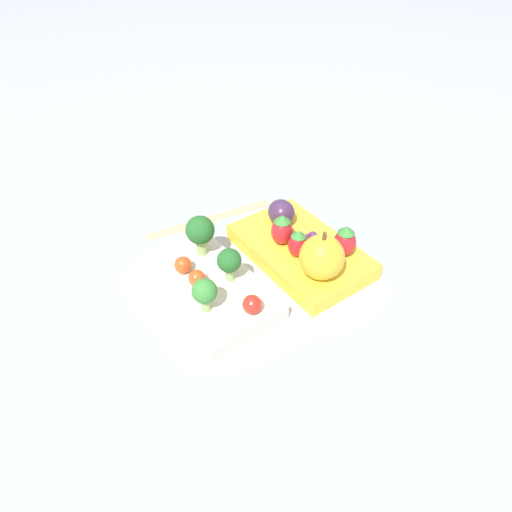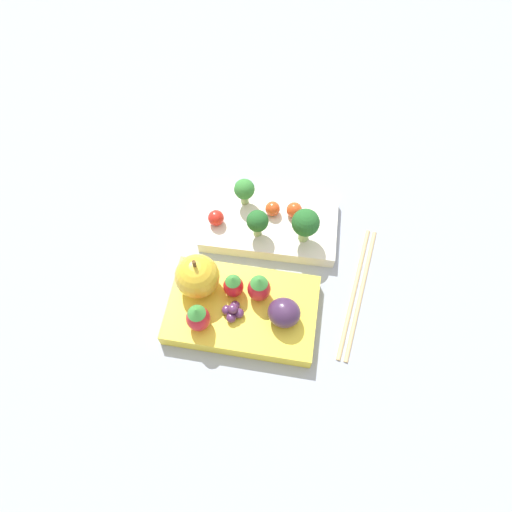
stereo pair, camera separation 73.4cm
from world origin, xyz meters
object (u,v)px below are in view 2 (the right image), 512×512
(apple, at_px, (197,276))
(strawberry_0, at_px, (233,285))
(cherry_tomato_1, at_px, (273,209))
(plum, at_px, (284,313))
(cherry_tomato_2, at_px, (294,210))
(strawberry_2, at_px, (259,288))
(chopsticks_pair, at_px, (358,292))
(grape_cluster, at_px, (233,311))
(broccoli_floret_1, at_px, (244,190))
(broccoli_floret_0, at_px, (258,222))
(cherry_tomato_0, at_px, (216,218))
(broccoli_floret_2, at_px, (305,224))
(strawberry_1, at_px, (198,318))
(bento_box_fruit, at_px, (243,310))
(bento_box_savoury, at_px, (268,223))

(apple, height_order, strawberry_0, apple)
(cherry_tomato_1, xyz_separation_m, plum, (0.06, -0.16, 0.01))
(cherry_tomato_2, distance_m, plum, 0.17)
(strawberry_2, height_order, chopsticks_pair, strawberry_2)
(grape_cluster, bearing_deg, broccoli_floret_1, 101.74)
(broccoli_floret_0, height_order, grape_cluster, broccoli_floret_0)
(chopsticks_pair, bearing_deg, broccoli_floret_0, 164.46)
(plum, distance_m, chopsticks_pair, 0.12)
(cherry_tomato_0, xyz_separation_m, chopsticks_pair, (0.22, -0.05, -0.03))
(broccoli_floret_2, bearing_deg, strawberry_1, -120.84)
(broccoli_floret_2, relative_size, strawberry_2, 1.26)
(broccoli_floret_2, distance_m, cherry_tomato_2, 0.05)
(plum, bearing_deg, broccoli_floret_0, 119.82)
(broccoli_floret_0, xyz_separation_m, apple, (-0.05, -0.11, 0.00))
(cherry_tomato_1, xyz_separation_m, cherry_tomato_2, (0.03, 0.01, 0.00))
(strawberry_0, bearing_deg, bento_box_fruit, -43.93)
(broccoli_floret_0, distance_m, chopsticks_pair, 0.17)
(strawberry_2, bearing_deg, apple, -173.60)
(bento_box_fruit, relative_size, chopsticks_pair, 1.00)
(cherry_tomato_1, bearing_deg, plum, -70.74)
(cherry_tomato_1, bearing_deg, apple, -113.81)
(bento_box_savoury, relative_size, broccoli_floret_1, 4.53)
(cherry_tomato_2, bearing_deg, cherry_tomato_0, -157.09)
(cherry_tomato_0, xyz_separation_m, strawberry_2, (0.09, -0.10, 0.01))
(bento_box_fruit, bearing_deg, chopsticks_pair, 26.78)
(bento_box_fruit, distance_m, cherry_tomato_1, 0.16)
(bento_box_savoury, distance_m, grape_cluster, 0.16)
(strawberry_1, relative_size, strawberry_2, 1.00)
(strawberry_2, bearing_deg, broccoli_floret_2, 70.85)
(cherry_tomato_0, height_order, chopsticks_pair, cherry_tomato_0)
(chopsticks_pair, bearing_deg, cherry_tomato_0, 168.26)
(broccoli_floret_2, relative_size, plum, 1.41)
(broccoli_floret_2, relative_size, grape_cluster, 1.95)
(apple, bearing_deg, plum, -6.77)
(broccoli_floret_0, height_order, strawberry_2, strawberry_2)
(plum, height_order, grape_cluster, plum)
(bento_box_fruit, xyz_separation_m, apple, (-0.07, 0.01, 0.04))
(cherry_tomato_2, distance_m, strawberry_1, 0.22)
(broccoli_floret_2, bearing_deg, cherry_tomato_0, -176.43)
(apple, xyz_separation_m, strawberry_0, (0.05, 0.00, -0.01))
(bento_box_savoury, relative_size, plum, 5.01)
(chopsticks_pair, bearing_deg, bento_box_fruit, -153.22)
(cherry_tomato_2, bearing_deg, broccoli_floret_1, 178.45)
(broccoli_floret_0, xyz_separation_m, strawberry_1, (-0.03, -0.16, -0.00))
(broccoli_floret_0, bearing_deg, cherry_tomato_1, 73.13)
(bento_box_savoury, bearing_deg, apple, -114.06)
(bento_box_fruit, bearing_deg, cherry_tomato_1, 90.13)
(bento_box_savoury, relative_size, strawberry_2, 4.49)
(cherry_tomato_1, bearing_deg, grape_cluster, -92.90)
(apple, height_order, strawberry_2, apple)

